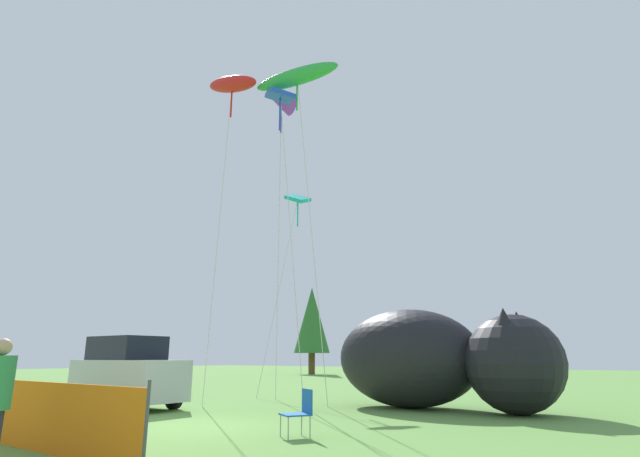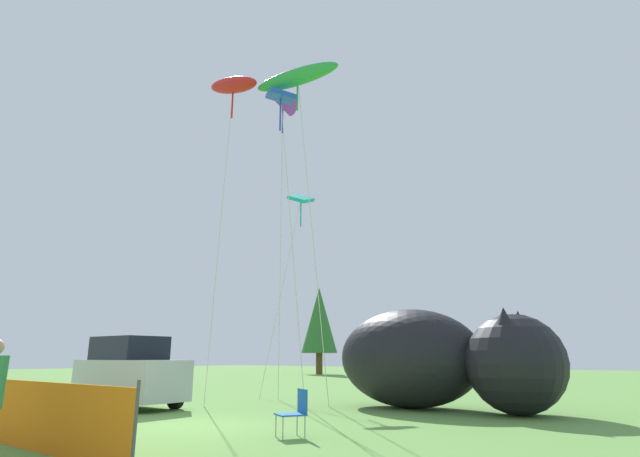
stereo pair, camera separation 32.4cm
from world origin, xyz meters
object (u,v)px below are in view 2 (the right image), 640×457
at_px(folding_chair, 296,409).
at_px(kite_blue_box, 281,103).
at_px(kite_green_fish, 298,78).
at_px(kite_teal_diamond, 300,202).
at_px(kite_red_lizard, 233,86).
at_px(parked_car, 130,373).
at_px(inflatable_cat, 437,362).
at_px(kite_purple_delta, 283,104).

relative_size(folding_chair, kite_blue_box, 0.09).
height_order(kite_green_fish, kite_teal_diamond, kite_green_fish).
relative_size(kite_green_fish, kite_red_lizard, 1.01).
height_order(parked_car, inflatable_cat, inflatable_cat).
height_order(kite_purple_delta, kite_green_fish, kite_purple_delta).
height_order(folding_chair, kite_teal_diamond, kite_teal_diamond).
distance_m(kite_purple_delta, kite_red_lizard, 2.28).
bearing_deg(folding_chair, kite_purple_delta, -104.57).
distance_m(parked_car, kite_red_lizard, 10.36).
bearing_deg(kite_teal_diamond, parked_car, -97.61).
xyz_separation_m(folding_chair, kite_green_fish, (-3.30, 3.91, 10.53)).
height_order(kite_purple_delta, kite_teal_diamond, kite_purple_delta).
relative_size(inflatable_cat, kite_green_fish, 0.59).
distance_m(inflatable_cat, kite_red_lizard, 11.75).
bearing_deg(parked_car, folding_chair, -8.81).
height_order(inflatable_cat, kite_green_fish, kite_green_fish).
bearing_deg(kite_blue_box, parked_car, -149.57).
xyz_separation_m(kite_green_fish, kite_blue_box, (-0.44, -0.34, -0.98)).
bearing_deg(folding_chair, inflatable_cat, -150.77).
height_order(kite_red_lizard, kite_teal_diamond, kite_red_lizard).
relative_size(folding_chair, inflatable_cat, 0.13).
bearing_deg(parked_car, inflatable_cat, 33.79).
bearing_deg(kite_teal_diamond, kite_red_lizard, -77.01).
relative_size(folding_chair, kite_green_fish, 0.08).
distance_m(parked_car, kite_green_fish, 11.26).
height_order(parked_car, kite_red_lizard, kite_red_lizard).
xyz_separation_m(inflatable_cat, kite_teal_diamond, (-6.96, 1.91, 6.86)).
relative_size(folding_chair, kite_purple_delta, 0.08).
bearing_deg(inflatable_cat, kite_red_lizard, -147.53).
xyz_separation_m(parked_car, kite_green_fish, (4.42, 2.68, 10.01)).
bearing_deg(kite_blue_box, kite_red_lizard, -159.65).
bearing_deg(inflatable_cat, kite_purple_delta, -165.35).
xyz_separation_m(kite_purple_delta, kite_teal_diamond, (-1.70, 3.23, -2.89)).
distance_m(folding_chair, kite_blue_box, 10.87).
bearing_deg(kite_teal_diamond, inflatable_cat, -15.32).
bearing_deg(inflatable_cat, kite_green_fish, -143.25).
relative_size(kite_purple_delta, kite_green_fish, 1.00).
relative_size(kite_purple_delta, kite_blue_box, 1.11).
relative_size(parked_car, inflatable_cat, 0.57).
bearing_deg(kite_green_fish, parked_car, -148.79).
bearing_deg(kite_purple_delta, folding_chair, -45.46).
xyz_separation_m(kite_purple_delta, kite_blue_box, (1.32, -1.58, -1.06)).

